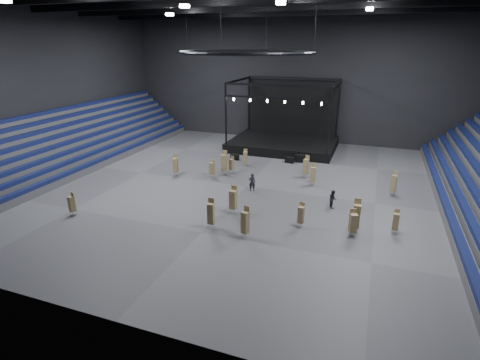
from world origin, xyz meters
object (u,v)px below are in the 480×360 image
(chair_stack_3, at_px, (212,168))
(chair_stack_9, at_px, (176,165))
(chair_stack_5, at_px, (396,221))
(chair_stack_14, at_px, (72,203))
(flight_case_left, at_px, (235,157))
(chair_stack_4, at_px, (232,164))
(man_center, at_px, (252,182))
(flight_case_right, at_px, (301,158))
(chair_stack_0, at_px, (245,157))
(chair_stack_11, at_px, (313,174))
(chair_stack_12, at_px, (353,222))
(chair_stack_10, at_px, (224,162))
(chair_stack_7, at_px, (306,166))
(stage, at_px, (284,137))
(flight_case_mid, at_px, (290,160))
(chair_stack_13, at_px, (356,216))
(chair_stack_15, at_px, (301,214))
(crew_member, at_px, (333,199))
(chair_stack_2, at_px, (211,213))
(chair_stack_1, at_px, (245,222))
(chair_stack_8, at_px, (233,199))

(chair_stack_3, relative_size, chair_stack_9, 0.85)
(chair_stack_5, distance_m, chair_stack_14, 26.29)
(flight_case_left, distance_m, chair_stack_4, 5.13)
(chair_stack_4, bearing_deg, man_center, -30.35)
(flight_case_left, relative_size, flight_case_right, 0.76)
(chair_stack_0, relative_size, chair_stack_11, 0.86)
(chair_stack_3, xyz_separation_m, chair_stack_5, (18.36, -6.78, -0.04))
(flight_case_left, distance_m, chair_stack_11, 12.17)
(chair_stack_9, xyz_separation_m, chair_stack_12, (19.31, -7.65, -0.07))
(flight_case_right, bearing_deg, chair_stack_10, -133.39)
(chair_stack_3, relative_size, chair_stack_10, 0.75)
(chair_stack_4, bearing_deg, chair_stack_7, 27.43)
(stage, height_order, flight_case_right, stage)
(flight_case_left, height_order, chair_stack_11, chair_stack_11)
(flight_case_mid, height_order, chair_stack_5, chair_stack_5)
(flight_case_right, height_order, chair_stack_0, chair_stack_0)
(chair_stack_13, bearing_deg, chair_stack_5, 10.26)
(chair_stack_11, bearing_deg, chair_stack_9, -175.78)
(chair_stack_5, bearing_deg, chair_stack_15, -167.41)
(chair_stack_4, bearing_deg, crew_member, -7.43)
(stage, distance_m, man_center, 17.18)
(chair_stack_11, bearing_deg, chair_stack_0, 151.90)
(chair_stack_2, relative_size, chair_stack_14, 1.21)
(chair_stack_10, relative_size, chair_stack_11, 1.16)
(chair_stack_4, bearing_deg, chair_stack_13, -16.94)
(stage, height_order, chair_stack_9, stage)
(chair_stack_7, relative_size, chair_stack_13, 0.89)
(flight_case_mid, bearing_deg, chair_stack_5, -52.06)
(chair_stack_3, height_order, chair_stack_14, chair_stack_14)
(flight_case_left, distance_m, chair_stack_3, 7.13)
(chair_stack_1, relative_size, chair_stack_8, 1.01)
(chair_stack_1, bearing_deg, stage, 115.57)
(chair_stack_4, xyz_separation_m, chair_stack_8, (3.99, -9.86, 0.29))
(flight_case_mid, xyz_separation_m, chair_stack_12, (8.59, -16.57, 0.84))
(chair_stack_7, xyz_separation_m, chair_stack_13, (5.95, -11.18, 0.14))
(flight_case_right, bearing_deg, man_center, -103.53)
(chair_stack_2, xyz_separation_m, chair_stack_12, (10.59, 2.33, -0.10))
(flight_case_left, distance_m, chair_stack_8, 15.74)
(stage, bearing_deg, chair_stack_12, -64.95)
(flight_case_left, relative_size, chair_stack_9, 0.43)
(flight_case_left, xyz_separation_m, chair_stack_13, (15.52, -14.70, 1.08))
(chair_stack_5, xyz_separation_m, chair_stack_9, (-22.35, 6.01, 0.21))
(chair_stack_3, xyz_separation_m, chair_stack_7, (9.54, 3.56, 0.20))
(chair_stack_13, bearing_deg, man_center, 145.71)
(chair_stack_7, distance_m, chair_stack_15, 11.88)
(chair_stack_1, relative_size, chair_stack_14, 1.23)
(chair_stack_12, distance_m, chair_stack_15, 3.98)
(chair_stack_8, distance_m, chair_stack_10, 10.15)
(chair_stack_7, distance_m, chair_stack_12, 13.30)
(chair_stack_0, bearing_deg, chair_stack_14, -126.48)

